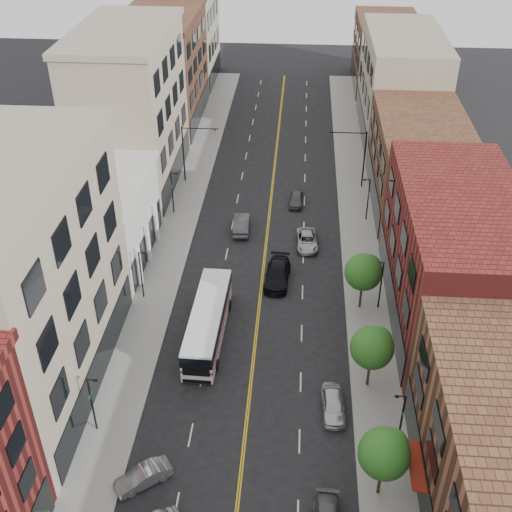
% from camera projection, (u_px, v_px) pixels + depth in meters
% --- Properties ---
extents(sidewalk_left, '(4.00, 110.00, 0.15)m').
position_uv_depth(sidewalk_left, '(175.00, 236.00, 69.78)').
color(sidewalk_left, gray).
rests_on(sidewalk_left, ground).
extents(sidewalk_right, '(4.00, 110.00, 0.15)m').
position_uv_depth(sidewalk_right, '(360.00, 243.00, 68.57)').
color(sidewalk_right, gray).
rests_on(sidewalk_right, ground).
extents(bldg_l_tanoffice, '(10.00, 22.00, 18.00)m').
position_uv_depth(bldg_l_tanoffice, '(19.00, 289.00, 47.01)').
color(bldg_l_tanoffice, gray).
rests_on(bldg_l_tanoffice, ground).
extents(bldg_l_white, '(10.00, 14.00, 8.00)m').
position_uv_depth(bldg_l_white, '(97.00, 222.00, 64.69)').
color(bldg_l_white, silver).
rests_on(bldg_l_white, ground).
extents(bldg_l_far_a, '(10.00, 20.00, 18.00)m').
position_uv_depth(bldg_l_far_a, '(131.00, 112.00, 75.96)').
color(bldg_l_far_a, gray).
rests_on(bldg_l_far_a, ground).
extents(bldg_l_far_b, '(10.00, 20.00, 15.00)m').
position_uv_depth(bldg_l_far_b, '(164.00, 71.00, 93.34)').
color(bldg_l_far_b, brown).
rests_on(bldg_l_far_b, ground).
extents(bldg_l_far_c, '(10.00, 16.00, 20.00)m').
position_uv_depth(bldg_l_far_c, '(183.00, 22.00, 106.83)').
color(bldg_l_far_c, gray).
rests_on(bldg_l_far_c, ground).
extents(bldg_r_mid, '(10.00, 22.00, 12.00)m').
position_uv_depth(bldg_r_mid, '(455.00, 258.00, 55.74)').
color(bldg_r_mid, maroon).
rests_on(bldg_r_mid, ground).
extents(bldg_r_far_a, '(10.00, 20.00, 10.00)m').
position_uv_depth(bldg_r_far_a, '(419.00, 163.00, 73.67)').
color(bldg_r_far_a, brown).
rests_on(bldg_r_far_a, ground).
extents(bldg_r_far_b, '(10.00, 22.00, 14.00)m').
position_uv_depth(bldg_r_far_b, '(401.00, 84.00, 89.92)').
color(bldg_r_far_b, gray).
rests_on(bldg_r_far_b, ground).
extents(bldg_r_far_c, '(10.00, 18.00, 11.00)m').
position_uv_depth(bldg_r_far_c, '(386.00, 53.00, 107.30)').
color(bldg_r_far_c, brown).
rests_on(bldg_r_far_c, ground).
extents(tree_r_1, '(3.40, 3.40, 5.59)m').
position_uv_depth(tree_r_1, '(386.00, 452.00, 40.76)').
color(tree_r_1, black).
rests_on(tree_r_1, sidewalk_right).
extents(tree_r_2, '(3.40, 3.40, 5.59)m').
position_uv_depth(tree_r_2, '(373.00, 346.00, 49.04)').
color(tree_r_2, black).
rests_on(tree_r_2, sidewalk_right).
extents(tree_r_3, '(3.40, 3.40, 5.59)m').
position_uv_depth(tree_r_3, '(364.00, 271.00, 57.31)').
color(tree_r_3, black).
rests_on(tree_r_3, sidewalk_right).
extents(lamp_l_1, '(0.81, 0.55, 5.05)m').
position_uv_depth(lamp_l_1, '(92.00, 402.00, 45.88)').
color(lamp_l_1, black).
rests_on(lamp_l_1, sidewalk_left).
extents(lamp_l_2, '(0.81, 0.55, 5.05)m').
position_uv_depth(lamp_l_2, '(141.00, 272.00, 59.12)').
color(lamp_l_2, black).
rests_on(lamp_l_2, sidewalk_left).
extents(lamp_l_3, '(0.81, 0.55, 5.05)m').
position_uv_depth(lamp_l_3, '(173.00, 191.00, 72.35)').
color(lamp_l_3, black).
rests_on(lamp_l_3, sidewalk_left).
extents(lamp_r_1, '(0.81, 0.55, 5.05)m').
position_uv_depth(lamp_r_1, '(401.00, 419.00, 44.57)').
color(lamp_r_1, black).
rests_on(lamp_r_1, sidewalk_right).
extents(lamp_r_2, '(0.81, 0.55, 5.05)m').
position_uv_depth(lamp_r_2, '(381.00, 283.00, 57.80)').
color(lamp_r_2, black).
rests_on(lamp_r_2, sidewalk_right).
extents(lamp_r_3, '(0.81, 0.55, 5.05)m').
position_uv_depth(lamp_r_3, '(368.00, 197.00, 71.03)').
color(lamp_r_3, black).
rests_on(lamp_r_3, sidewalk_right).
extents(signal_mast_left, '(4.49, 0.18, 7.20)m').
position_uv_depth(signal_mast_left, '(189.00, 147.00, 77.99)').
color(signal_mast_left, black).
rests_on(signal_mast_left, sidewalk_left).
extents(signal_mast_right, '(4.49, 0.18, 7.20)m').
position_uv_depth(signal_mast_right, '(359.00, 153.00, 76.76)').
color(signal_mast_right, black).
rests_on(signal_mast_right, sidewalk_right).
extents(city_bus, '(3.11, 12.03, 3.08)m').
position_uv_depth(city_bus, '(208.00, 321.00, 55.19)').
color(city_bus, white).
rests_on(city_bus, ground).
extents(car_angle_b, '(3.99, 3.47, 1.30)m').
position_uv_depth(car_angle_b, '(143.00, 477.00, 43.35)').
color(car_angle_b, '#AEB0B6').
rests_on(car_angle_b, ground).
extents(car_parked_far, '(1.96, 4.35, 1.45)m').
position_uv_depth(car_parked_far, '(333.00, 405.00, 48.62)').
color(car_parked_far, '#BABCC2').
rests_on(car_parked_far, ground).
extents(car_lane_behind, '(1.98, 4.94, 1.60)m').
position_uv_depth(car_lane_behind, '(241.00, 224.00, 70.46)').
color(car_lane_behind, '#434347').
rests_on(car_lane_behind, ground).
extents(car_lane_a, '(2.66, 5.82, 1.65)m').
position_uv_depth(car_lane_a, '(277.00, 274.00, 62.55)').
color(car_lane_a, black).
rests_on(car_lane_a, ground).
extents(car_lane_b, '(2.51, 4.91, 1.33)m').
position_uv_depth(car_lane_b, '(307.00, 240.00, 67.97)').
color(car_lane_b, '#A3A6AB').
rests_on(car_lane_b, ground).
extents(car_lane_c, '(1.82, 4.03, 1.34)m').
position_uv_depth(car_lane_c, '(296.00, 199.00, 75.46)').
color(car_lane_c, '#46464B').
rests_on(car_lane_c, ground).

